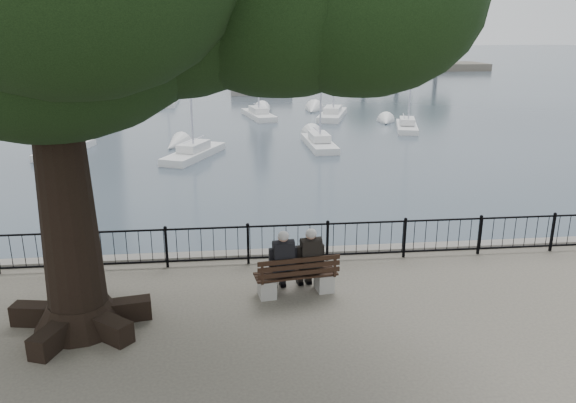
{
  "coord_description": "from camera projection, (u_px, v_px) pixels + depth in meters",
  "views": [
    {
      "loc": [
        -1.37,
        -10.53,
        5.69
      ],
      "look_at": [
        0.0,
        2.5,
        1.6
      ],
      "focal_mm": 35.0,
      "sensor_mm": 36.0,
      "label": 1
    }
  ],
  "objects": [
    {
      "name": "sailboat_d",
      "position": [
        407.0,
        126.0,
        38.09
      ],
      "size": [
        2.44,
        4.84,
        7.88
      ],
      "color": "silver",
      "rests_on": "ground"
    },
    {
      "name": "lion_monument",
      "position": [
        260.0,
        70.0,
        59.04
      ],
      "size": [
        6.22,
        6.22,
        9.12
      ],
      "color": "slate",
      "rests_on": "ground"
    },
    {
      "name": "person_left",
      "position": [
        282.0,
        264.0,
        12.31
      ],
      "size": [
        0.49,
        0.8,
        1.53
      ],
      "color": "black",
      "rests_on": "ground"
    },
    {
      "name": "harbor",
      "position": [
        286.0,
        272.0,
        14.82
      ],
      "size": [
        260.0,
        260.0,
        1.2
      ],
      "color": "slate",
      "rests_on": "ground"
    },
    {
      "name": "railing",
      "position": [
        288.0,
        241.0,
        14.03
      ],
      "size": [
        22.06,
        0.06,
        1.0
      ],
      "color": "black",
      "rests_on": "ground"
    },
    {
      "name": "sailboat_b",
      "position": [
        194.0,
        151.0,
        29.97
      ],
      "size": [
        3.34,
        5.13,
        10.74
      ],
      "color": "silver",
      "rests_on": "ground"
    },
    {
      "name": "sailboat_g",
      "position": [
        332.0,
        114.0,
        43.11
      ],
      "size": [
        3.3,
        6.03,
        10.59
      ],
      "color": "silver",
      "rests_on": "ground"
    },
    {
      "name": "sailboat_c",
      "position": [
        319.0,
        141.0,
        32.62
      ],
      "size": [
        1.54,
        4.93,
        9.89
      ],
      "color": "silver",
      "rests_on": "ground"
    },
    {
      "name": "sailboat_a",
      "position": [
        65.0,
        148.0,
        30.99
      ],
      "size": [
        2.38,
        5.0,
        9.55
      ],
      "color": "silver",
      "rests_on": "ground"
    },
    {
      "name": "sailboat_h",
      "position": [
        168.0,
        100.0,
        50.57
      ],
      "size": [
        1.56,
        5.52,
        13.57
      ],
      "color": "silver",
      "rests_on": "ground"
    },
    {
      "name": "sailboat_f",
      "position": [
        259.0,
        114.0,
        43.09
      ],
      "size": [
        2.55,
        5.45,
        10.2
      ],
      "color": "silver",
      "rests_on": "ground"
    },
    {
      "name": "bench",
      "position": [
        296.0,
        280.0,
        12.4
      ],
      "size": [
        1.88,
        0.8,
        0.96
      ],
      "color": "gray",
      "rests_on": "ground"
    },
    {
      "name": "sailboat_e",
      "position": [
        65.0,
        122.0,
        39.19
      ],
      "size": [
        3.07,
        5.5,
        11.64
      ],
      "color": "silver",
      "rests_on": "ground"
    },
    {
      "name": "person_right",
      "position": [
        309.0,
        261.0,
        12.46
      ],
      "size": [
        0.49,
        0.8,
        1.53
      ],
      "color": "black",
      "rests_on": "ground"
    },
    {
      "name": "far_shore",
      "position": [
        397.0,
        45.0,
        88.91
      ],
      "size": [
        30.0,
        8.6,
        9.18
      ],
      "color": "#544F46",
      "rests_on": "ground"
    }
  ]
}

